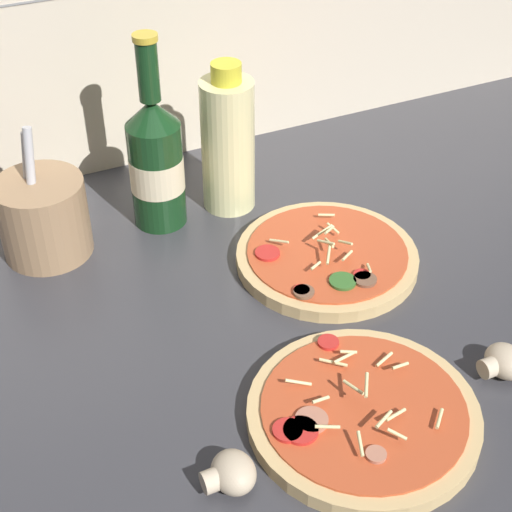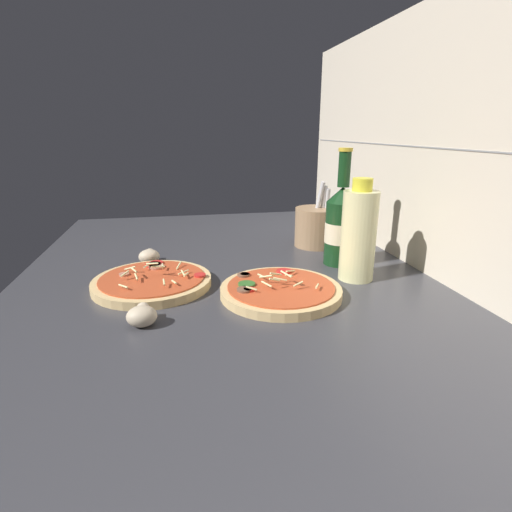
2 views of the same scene
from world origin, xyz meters
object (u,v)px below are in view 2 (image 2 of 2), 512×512
Objects in this scene: beer_bottle at (341,224)px; mushroom_right at (142,316)px; utensil_crock at (316,226)px; pizza_near at (152,281)px; mushroom_left at (149,256)px; pizza_far at (280,290)px; oil_bottle at (359,234)px.

beer_bottle reaches higher than mushroom_right.
mushroom_right is 0.29× the size of utensil_crock.
pizza_near reaches higher than mushroom_right.
beer_bottle reaches higher than utensil_crock.
beer_bottle is 46.80cm from mushroom_left.
mushroom_left is 1.00× the size of mushroom_right.
beer_bottle is 1.52× the size of utensil_crock.
pizza_near is 4.59× the size of mushroom_left.
mushroom_right is 59.85cm from utensil_crock.
beer_bottle is at bearing 1.26° from utensil_crock.
utensil_crock reaches higher than pizza_near.
pizza_far is 21.35cm from oil_bottle.
mushroom_left is at bearing -81.09° from utensil_crock.
pizza_far is at bearing 46.26° from mushroom_left.
mushroom_right is (33.22, 0.77, -0.01)cm from mushroom_left.
pizza_far is 26.37cm from beer_bottle.
utensil_crock is (-32.36, 18.43, 4.49)cm from pizza_far.
mushroom_right is (7.91, -25.69, 0.73)cm from pizza_far.
pizza_far is 36.63cm from mushroom_left.
pizza_far is 4.52× the size of mushroom_right.
pizza_far is at bearing 68.69° from pizza_near.
utensil_crock is at bearing 117.54° from pizza_near.
pizza_near is 26.79cm from pizza_far.
mushroom_right is at bearing -72.61° from oil_bottle.
pizza_far is at bearing -29.66° from utensil_crock.
pizza_far is 37.51cm from utensil_crock.
mushroom_left is at bearing -178.68° from mushroom_right.
oil_bottle is at bearing 84.97° from pizza_near.
pizza_near is at bearing -111.31° from pizza_far.
pizza_far is 1.33× the size of utensil_crock.
pizza_far reaches higher than mushroom_right.
pizza_near is 44.48cm from oil_bottle.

